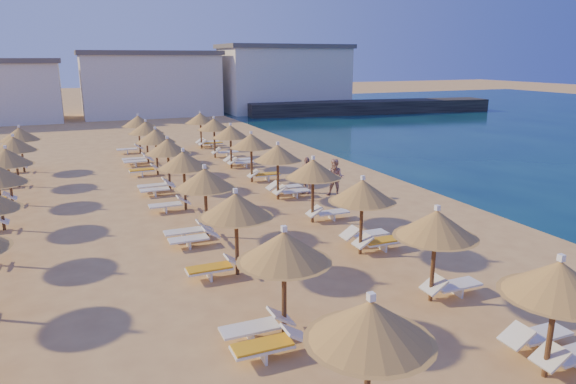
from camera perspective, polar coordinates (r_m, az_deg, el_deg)
name	(u,v)px	position (r m, az deg, el deg)	size (l,w,h in m)	color
ground	(299,262)	(17.23, 1.19, -7.76)	(220.00, 220.00, 0.00)	tan
jetty	(371,107)	(63.65, 9.16, 9.31)	(30.00, 4.00, 1.50)	black
hotel_blocks	(159,83)	(61.96, -14.12, 11.66)	(48.76, 10.04, 8.10)	white
parasol_row_east	(313,170)	(20.65, 2.80, 2.47)	(2.30, 40.55, 2.78)	brown
parasol_row_west	(205,180)	(19.19, -9.22, 1.35)	(2.30, 40.55, 2.78)	brown
loungers	(213,225)	(20.02, -8.34, -3.60)	(14.81, 39.74, 0.66)	white
beachgoer_b	(335,178)	(25.00, 5.28, 1.58)	(0.90, 0.70, 1.85)	tan
beachgoer_c	(306,175)	(25.51, 2.06, 1.89)	(1.08, 0.45, 1.84)	tan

